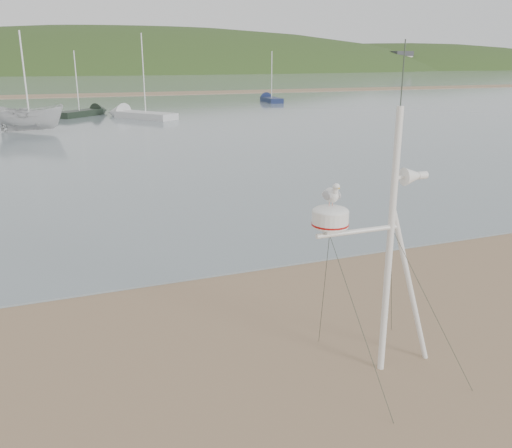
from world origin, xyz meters
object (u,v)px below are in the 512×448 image
object	(u,v)px
mast_rig	(384,301)
sailboat_white_near	(129,114)
boat_white	(27,96)
sailboat_dark_mid	(91,112)
sailboat_blue_far	(268,99)

from	to	relation	value
mast_rig	sailboat_white_near	bearing A→B (deg)	86.58
mast_rig	boat_white	size ratio (longest dim) A/B	1.04
boat_white	sailboat_dark_mid	distance (m)	11.62
sailboat_dark_mid	boat_white	bearing A→B (deg)	-114.29
mast_rig	sailboat_blue_far	size ratio (longest dim) A/B	0.81
sailboat_blue_far	sailboat_white_near	xyz separation A→B (m)	(-17.53, -12.36, -0.00)
sailboat_blue_far	mast_rig	bearing A→B (deg)	-110.90
mast_rig	boat_white	xyz separation A→B (m)	(-5.12, 32.41, 1.19)
boat_white	sailboat_dark_mid	world-z (taller)	sailboat_dark_mid
boat_white	sailboat_white_near	xyz separation A→B (m)	(7.50, 7.35, -2.07)
mast_rig	sailboat_blue_far	distance (m)	55.81
sailboat_blue_far	sailboat_dark_mid	xyz separation A→B (m)	(-20.33, -9.29, 0.00)
sailboat_dark_mid	sailboat_white_near	world-z (taller)	sailboat_white_near
mast_rig	sailboat_blue_far	world-z (taller)	sailboat_blue_far
boat_white	sailboat_blue_far	size ratio (longest dim) A/B	0.77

